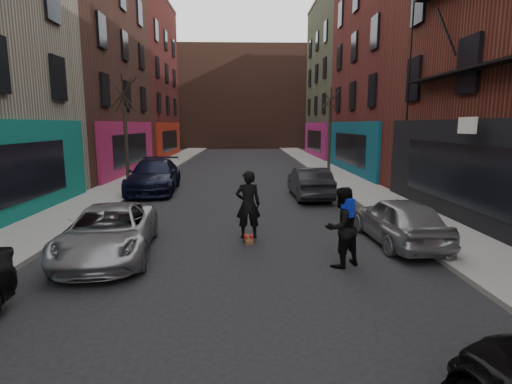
{
  "coord_description": "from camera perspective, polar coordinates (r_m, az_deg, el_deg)",
  "views": [
    {
      "loc": [
        0.28,
        -4.03,
        3.33
      ],
      "look_at": [
        0.56,
        6.15,
        1.6
      ],
      "focal_mm": 28.0,
      "sensor_mm": 36.0,
      "label": 1
    }
  ],
  "objects": [
    {
      "name": "parked_left_end",
      "position": [
        20.47,
        -14.34,
        2.25
      ],
      "size": [
        2.61,
        5.67,
        1.61
      ],
      "primitive_type": "imported",
      "rotation": [
        0.0,
        0.0,
        0.07
      ],
      "color": "black",
      "rests_on": "ground"
    },
    {
      "name": "tree_left_far",
      "position": [
        22.97,
        -18.18,
        9.3
      ],
      "size": [
        2.0,
        2.0,
        6.5
      ],
      "primitive_type": null,
      "color": "black",
      "rests_on": "sidewalk_left"
    },
    {
      "name": "sidewalk_right",
      "position": [
        34.71,
        8.38,
        4.15
      ],
      "size": [
        2.5,
        84.0,
        0.13
      ],
      "primitive_type": "cube",
      "color": "gray",
      "rests_on": "ground"
    },
    {
      "name": "sidewalk_left",
      "position": [
        34.81,
        -12.39,
        4.05
      ],
      "size": [
        2.5,
        84.0,
        0.13
      ],
      "primitive_type": "cube",
      "color": "gray",
      "rests_on": "ground"
    },
    {
      "name": "pedestrian",
      "position": [
        9.59,
        12.12,
        -4.9
      ],
      "size": [
        1.16,
        1.09,
        1.9
      ],
      "rotation": [
        0.0,
        0.0,
        3.68
      ],
      "color": "black",
      "rests_on": "ground"
    },
    {
      "name": "skateboarder",
      "position": [
        11.35,
        -1.13,
        -1.81
      ],
      "size": [
        0.76,
        0.54,
        1.96
      ],
      "primitive_type": "imported",
      "rotation": [
        0.0,
        0.0,
        3.24
      ],
      "color": "black",
      "rests_on": "skateboard"
    },
    {
      "name": "parked_right_far",
      "position": [
        11.94,
        19.75,
        -3.8
      ],
      "size": [
        1.8,
        4.03,
        1.35
      ],
      "primitive_type": "imported",
      "rotation": [
        0.0,
        0.0,
        3.19
      ],
      "color": "gray",
      "rests_on": "ground"
    },
    {
      "name": "tree_right_far",
      "position": [
        28.65,
        10.53,
        9.89
      ],
      "size": [
        2.0,
        2.0,
        6.8
      ],
      "primitive_type": null,
      "color": "black",
      "rests_on": "sidewalk_right"
    },
    {
      "name": "skateboard",
      "position": [
        11.6,
        -1.12,
        -6.79
      ],
      "size": [
        0.3,
        0.82,
        0.1
      ],
      "primitive_type": "cube",
      "rotation": [
        0.0,
        0.0,
        0.1
      ],
      "color": "brown",
      "rests_on": "ground"
    },
    {
      "name": "parked_right_end",
      "position": [
        18.34,
        7.63,
        1.33
      ],
      "size": [
        1.6,
        4.31,
        1.41
      ],
      "primitive_type": "imported",
      "rotation": [
        0.0,
        0.0,
        3.17
      ],
      "color": "black",
      "rests_on": "ground"
    },
    {
      "name": "parked_left_far",
      "position": [
        10.86,
        -20.28,
        -5.34
      ],
      "size": [
        2.68,
        4.81,
        1.27
      ],
      "primitive_type": "imported",
      "rotation": [
        0.0,
        0.0,
        0.13
      ],
      "color": "gray",
      "rests_on": "ground"
    },
    {
      "name": "building_far",
      "position": [
        60.15,
        -1.86,
        13.15
      ],
      "size": [
        40.0,
        10.0,
        14.0
      ],
      "primitive_type": "cube",
      "color": "#47281E",
      "rests_on": "ground"
    }
  ]
}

